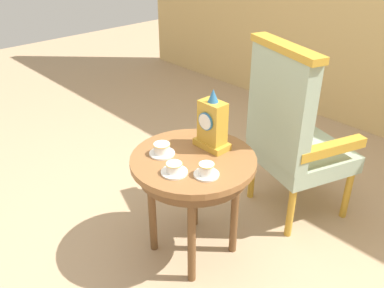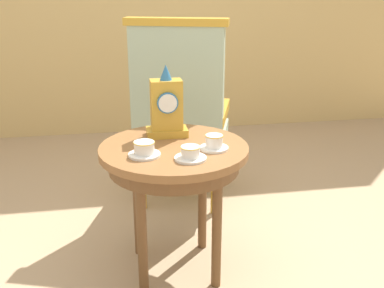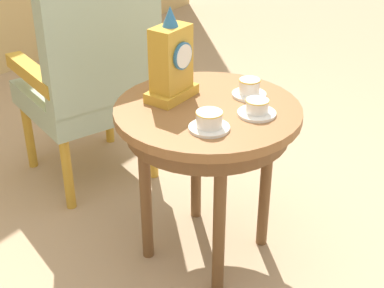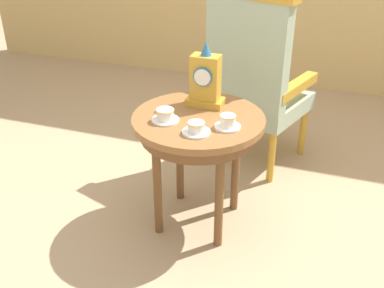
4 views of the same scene
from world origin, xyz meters
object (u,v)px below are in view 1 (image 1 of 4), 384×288
object	(u,v)px
teacup_left	(162,149)
armchair	(292,132)
side_table	(193,170)
teacup_right	(174,169)
teacup_center	(206,170)
mantel_clock	(212,125)

from	to	relation	value
teacup_left	armchair	size ratio (longest dim) A/B	0.12
side_table	armchair	bearing A→B (deg)	78.99
teacup_right	armchair	size ratio (longest dim) A/B	0.12
teacup_center	mantel_clock	size ratio (longest dim) A/B	0.37
teacup_right	mantel_clock	bearing A→B (deg)	100.29
mantel_clock	armchair	size ratio (longest dim) A/B	0.29
side_table	armchair	distance (m)	0.71
teacup_left	side_table	bearing A→B (deg)	35.63
side_table	armchair	world-z (taller)	armchair
teacup_left	mantel_clock	bearing A→B (deg)	63.10
teacup_right	armchair	bearing A→B (deg)	84.08
side_table	teacup_center	distance (m)	0.21
teacup_center	teacup_left	bearing A→B (deg)	-174.54
teacup_center	teacup_right	bearing A→B (deg)	-140.06
side_table	armchair	xyz separation A→B (m)	(0.14, 0.70, 0.04)
teacup_right	teacup_center	bearing A→B (deg)	39.94
armchair	side_table	bearing A→B (deg)	-101.01
teacup_center	mantel_clock	world-z (taller)	mantel_clock
teacup_center	armchair	xyz separation A→B (m)	(-0.03, 0.77, -0.07)
side_table	teacup_left	size ratio (longest dim) A/B	4.91
teacup_left	teacup_center	size ratio (longest dim) A/B	1.08
teacup_right	teacup_left	bearing A→B (deg)	158.38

